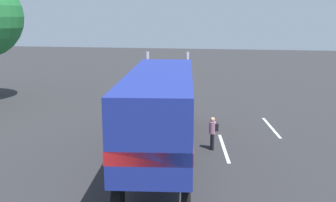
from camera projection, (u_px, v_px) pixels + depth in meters
name	position (u px, v px, depth m)	size (l,w,h in m)	color
ground_plane	(166.00, 129.00, 23.30)	(120.00, 120.00, 0.00)	#2D2D30
lane_stripe_near	(224.00, 148.00, 19.89)	(4.40, 0.16, 0.01)	silver
lane_stripe_mid	(271.00, 127.00, 23.55)	(4.40, 0.16, 0.01)	silver
semi_truck	(162.00, 106.00, 17.71)	(14.37, 4.61, 4.50)	red
person_bystander	(213.00, 132.00, 19.45)	(0.34, 0.47, 1.63)	black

